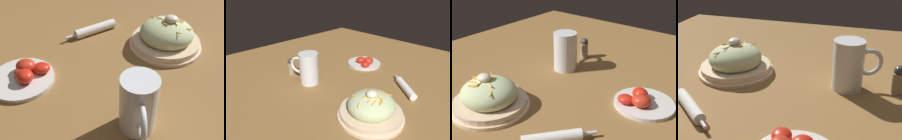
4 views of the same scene
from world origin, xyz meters
The scene contains 5 objects.
ground_plane centered at (0.00, 0.00, 0.00)m, with size 1.43×1.43×0.00m, color olive.
salad_plate centered at (-0.14, -0.23, 0.04)m, with size 0.22×0.22×0.10m.
beer_mug centered at (-0.14, 0.10, 0.06)m, with size 0.08×0.13×0.14m.
napkin_roll centered at (0.09, -0.23, 0.01)m, with size 0.13×0.15×0.03m.
salt_shaker centered at (-0.14, 0.23, 0.04)m, with size 0.03×0.03×0.08m.
Camera 4 is at (0.64, 0.19, 0.40)m, focal length 51.24 mm.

